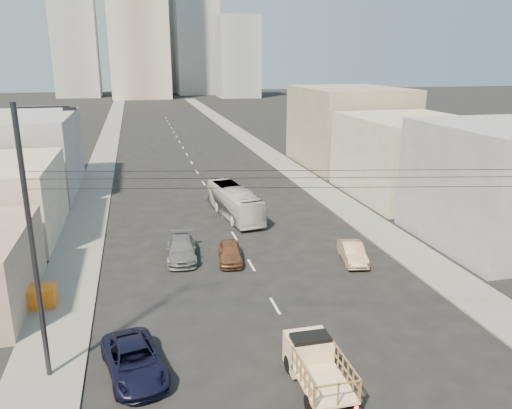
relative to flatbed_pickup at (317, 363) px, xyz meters
name	(u,v)px	position (x,y,z in m)	size (l,w,h in m)	color
ground	(326,394)	(0.22, -0.69, -1.09)	(420.00, 420.00, 0.00)	black
sidewalk_left	(108,142)	(-11.53, 69.31, -1.03)	(3.50, 180.00, 0.12)	slate
sidewalk_right	(245,137)	(11.97, 69.31, -1.03)	(3.50, 180.00, 0.12)	slate
lane_dashes	(189,158)	(0.22, 52.31, -1.09)	(0.15, 104.00, 0.01)	silver
flatbed_pickup	(317,363)	(0.00, 0.00, 0.00)	(1.95, 4.41, 1.90)	beige
navy_pickup	(134,361)	(-7.59, 2.60, -0.40)	(2.31, 5.00, 1.39)	black
city_bus	(234,202)	(1.23, 24.39, 0.25)	(2.26, 9.65, 2.69)	beige
sedan_brown	(230,252)	(-1.06, 14.30, -0.43)	(1.58, 3.92, 1.33)	brown
sedan_tan	(352,253)	(7.18, 12.31, -0.43)	(1.40, 4.01, 1.32)	tan
sedan_grey	(182,249)	(-4.27, 15.57, -0.38)	(2.01, 4.94, 1.43)	slate
streetlamp_left	(34,240)	(-11.18, 3.31, 5.34)	(2.36, 0.25, 12.00)	#2D2D33
overhead_wires	(321,179)	(0.22, 0.81, 7.87)	(23.01, 5.02, 0.72)	black
crate_stack	(39,297)	(-12.78, 10.22, -0.40)	(1.80, 1.20, 1.14)	orange
bldg_right_near	(500,185)	(19.22, 13.31, 3.41)	(10.00, 12.00, 9.00)	gray
bldg_right_mid	(408,157)	(19.72, 27.31, 2.91)	(11.00, 14.00, 8.00)	#A69D85
bldg_right_far	(348,127)	(20.22, 43.31, 3.91)	(12.00, 16.00, 10.00)	gray
bldg_left_far	(15,154)	(-19.28, 38.31, 2.91)	(12.00, 16.00, 8.00)	gray
high_rise_tower	(137,8)	(-3.78, 169.31, 28.91)	(20.00, 20.00, 60.00)	tan
midrise_ne	(197,41)	(18.22, 184.31, 18.91)	(16.00, 16.00, 40.00)	#93979B
midrise_nw	(76,48)	(-25.78, 179.31, 15.91)	(15.00, 15.00, 34.00)	#93979B
midrise_back	(162,37)	(6.22, 199.31, 20.91)	(18.00, 18.00, 44.00)	gray
midrise_east	(238,57)	(30.22, 164.31, 12.91)	(14.00, 14.00, 28.00)	#93979B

